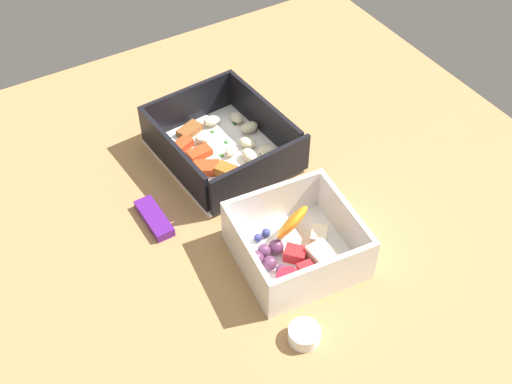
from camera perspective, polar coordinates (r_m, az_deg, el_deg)
name	(u,v)px	position (r cm, az deg, el deg)	size (l,w,h in cm)	color
table_surface	(261,198)	(84.81, 0.44, -0.57)	(80.00, 80.00, 2.00)	#9E7547
pasta_container	(223,145)	(88.01, -2.99, 4.17)	(18.92, 16.62, 6.40)	white
fruit_bowl	(295,246)	(75.46, 3.51, -4.83)	(14.55, 14.90, 6.23)	white
candy_bar	(154,218)	(81.28, -9.07, -2.33)	(7.00, 2.40, 1.20)	#51197A
paper_cup_liner	(304,335)	(70.15, 4.33, -12.57)	(3.51, 3.51, 1.69)	white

